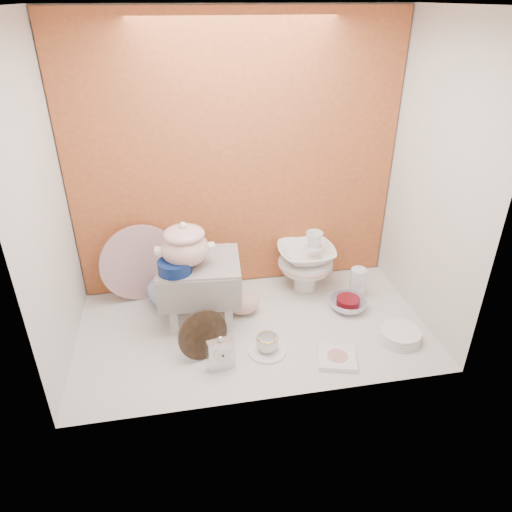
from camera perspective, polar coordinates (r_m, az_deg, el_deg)
The scene contains 17 objects.
ground at distance 2.51m, azimuth -0.37°, elevation -8.69°, with size 1.80×1.80×0.00m, color silver.
niche_shell at distance 2.24m, azimuth -1.28°, elevation 13.42°, with size 1.86×1.03×1.53m.
step_stool at distance 2.50m, azimuth -6.73°, elevation -4.11°, with size 0.41×0.35×0.35m, color silver, non-canonical shape.
soup_tureen at distance 2.32m, azimuth -8.62°, elevation 1.44°, with size 0.28×0.28×0.24m, color white, non-canonical shape.
cobalt_bowl at distance 2.31m, azimuth -9.77°, elevation -1.26°, with size 0.17×0.17×0.06m, color #0B1D53.
floral_platter at distance 2.71m, azimuth -13.77°, elevation -0.83°, with size 0.45×0.05×0.45m, color silver, non-canonical shape.
blue_white_vase at distance 2.66m, azimuth -10.43°, elevation -3.41°, with size 0.25×0.25×0.26m, color white.
lacquer_tray at distance 2.28m, azimuth -6.41°, elevation -9.45°, with size 0.25×0.06×0.25m, color black, non-canonical shape.
mantel_clock at distance 2.22m, azimuth -4.26°, elevation -11.58°, with size 0.13×0.04×0.18m, color silver.
plush_pig at distance 2.57m, azimuth -1.57°, elevation -5.75°, with size 0.22×0.15×0.13m, color #DDAA9C.
teacup_saucer at distance 2.36m, azimuth 1.36°, elevation -11.39°, with size 0.19×0.19×0.01m, color white.
gold_rim_teacup at distance 2.32m, azimuth 1.37°, elevation -10.46°, with size 0.11×0.11×0.09m, color white.
lattice_dish at distance 2.34m, azimuth 9.78°, elevation -12.02°, with size 0.18×0.18×0.02m, color white.
dinner_plate_stack at distance 2.52m, azimuth 17.00°, elevation -9.11°, with size 0.22×0.22×0.06m, color white.
crystal_bowl at distance 2.67m, azimuth 11.03°, elevation -5.72°, with size 0.21×0.21×0.06m, color silver.
clear_glass_vase at distance 2.76m, azimuth 12.17°, elevation -3.20°, with size 0.09×0.09×0.18m, color silver.
porcelain_tower at distance 2.74m, azimuth 6.03°, elevation -0.57°, with size 0.32×0.32×0.37m, color white, non-canonical shape.
Camera 1 is at (-0.35, -1.95, 1.53)m, focal length 33.13 mm.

